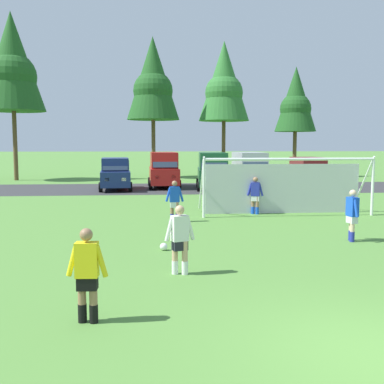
{
  "coord_description": "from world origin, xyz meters",
  "views": [
    {
      "loc": [
        -3.27,
        -6.12,
        3.03
      ],
      "look_at": [
        -2.08,
        7.33,
        1.65
      ],
      "focal_mm": 43.07,
      "sensor_mm": 36.0,
      "label": 1
    }
  ],
  "objects_px": {
    "player_winger_left": "(175,201)",
    "parked_car_slot_center_right": "(308,172)",
    "soccer_goal": "(284,185)",
    "player_trailing_back": "(352,215)",
    "parked_car_slot_far_left": "(115,173)",
    "parked_car_slot_left": "(164,169)",
    "player_striker_near": "(255,196)",
    "parked_car_slot_center_left": "(213,170)",
    "parked_car_slot_center": "(249,169)",
    "referee": "(87,276)",
    "soccer_ball": "(164,247)",
    "player_midfield_center": "(180,240)"
  },
  "relations": [
    {
      "from": "player_winger_left",
      "to": "parked_car_slot_center_right",
      "type": "bearing_deg",
      "value": 53.92
    },
    {
      "from": "soccer_goal",
      "to": "player_trailing_back",
      "type": "height_order",
      "value": "soccer_goal"
    },
    {
      "from": "parked_car_slot_far_left",
      "to": "parked_car_slot_left",
      "type": "distance_m",
      "value": 3.64
    },
    {
      "from": "player_striker_near",
      "to": "player_winger_left",
      "type": "relative_size",
      "value": 1.0
    },
    {
      "from": "parked_car_slot_left",
      "to": "player_striker_near",
      "type": "bearing_deg",
      "value": -74.49
    },
    {
      "from": "player_trailing_back",
      "to": "parked_car_slot_center_right",
      "type": "xyz_separation_m",
      "value": [
        4.96,
        18.36,
        0.29
      ]
    },
    {
      "from": "parked_car_slot_center_left",
      "to": "parked_car_slot_center_right",
      "type": "xyz_separation_m",
      "value": [
        7.06,
        0.84,
        -0.23
      ]
    },
    {
      "from": "parked_car_slot_left",
      "to": "soccer_goal",
      "type": "bearing_deg",
      "value": -69.46
    },
    {
      "from": "player_winger_left",
      "to": "parked_car_slot_far_left",
      "type": "bearing_deg",
      "value": 103.92
    },
    {
      "from": "soccer_goal",
      "to": "player_trailing_back",
      "type": "relative_size",
      "value": 4.54
    },
    {
      "from": "parked_car_slot_center_left",
      "to": "parked_car_slot_center",
      "type": "bearing_deg",
      "value": 14.17
    },
    {
      "from": "parked_car_slot_left",
      "to": "parked_car_slot_center",
      "type": "height_order",
      "value": "same"
    },
    {
      "from": "referee",
      "to": "player_striker_near",
      "type": "height_order",
      "value": "same"
    },
    {
      "from": "soccer_ball",
      "to": "player_striker_near",
      "type": "bearing_deg",
      "value": 57.92
    },
    {
      "from": "player_winger_left",
      "to": "player_trailing_back",
      "type": "relative_size",
      "value": 1.0
    },
    {
      "from": "player_winger_left",
      "to": "soccer_goal",
      "type": "bearing_deg",
      "value": 19.54
    },
    {
      "from": "player_striker_near",
      "to": "parked_car_slot_far_left",
      "type": "height_order",
      "value": "parked_car_slot_far_left"
    },
    {
      "from": "player_striker_near",
      "to": "player_midfield_center",
      "type": "bearing_deg",
      "value": -112.92
    },
    {
      "from": "player_striker_near",
      "to": "parked_car_slot_center_left",
      "type": "relative_size",
      "value": 0.33
    },
    {
      "from": "soccer_ball",
      "to": "player_midfield_center",
      "type": "bearing_deg",
      "value": -82.84
    },
    {
      "from": "player_winger_left",
      "to": "player_trailing_back",
      "type": "height_order",
      "value": "same"
    },
    {
      "from": "parked_car_slot_left",
      "to": "player_midfield_center",
      "type": "bearing_deg",
      "value": -90.57
    },
    {
      "from": "player_trailing_back",
      "to": "parked_car_slot_far_left",
      "type": "height_order",
      "value": "parked_car_slot_far_left"
    },
    {
      "from": "player_midfield_center",
      "to": "parked_car_slot_far_left",
      "type": "distance_m",
      "value": 21.18
    },
    {
      "from": "soccer_ball",
      "to": "parked_car_slot_center",
      "type": "height_order",
      "value": "parked_car_slot_center"
    },
    {
      "from": "referee",
      "to": "parked_car_slot_center_right",
      "type": "distance_m",
      "value": 27.41
    },
    {
      "from": "soccer_goal",
      "to": "referee",
      "type": "distance_m",
      "value": 13.87
    },
    {
      "from": "player_trailing_back",
      "to": "parked_car_slot_center_right",
      "type": "relative_size",
      "value": 0.35
    },
    {
      "from": "soccer_ball",
      "to": "player_winger_left",
      "type": "distance_m",
      "value": 5.01
    },
    {
      "from": "player_trailing_back",
      "to": "parked_car_slot_center_right",
      "type": "distance_m",
      "value": 19.02
    },
    {
      "from": "soccer_goal",
      "to": "player_winger_left",
      "type": "relative_size",
      "value": 4.54
    },
    {
      "from": "referee",
      "to": "parked_car_slot_left",
      "type": "bearing_deg",
      "value": 85.52
    },
    {
      "from": "soccer_ball",
      "to": "parked_car_slot_left",
      "type": "distance_m",
      "value": 19.96
    },
    {
      "from": "parked_car_slot_far_left",
      "to": "parked_car_slot_center",
      "type": "distance_m",
      "value": 9.38
    },
    {
      "from": "parked_car_slot_center",
      "to": "player_trailing_back",
      "type": "bearing_deg",
      "value": -91.92
    },
    {
      "from": "parked_car_slot_far_left",
      "to": "parked_car_slot_center",
      "type": "height_order",
      "value": "parked_car_slot_center"
    },
    {
      "from": "player_winger_left",
      "to": "parked_car_slot_left",
      "type": "relative_size",
      "value": 0.34
    },
    {
      "from": "parked_car_slot_center",
      "to": "soccer_goal",
      "type": "bearing_deg",
      "value": -95.0
    },
    {
      "from": "soccer_ball",
      "to": "player_striker_near",
      "type": "relative_size",
      "value": 0.13
    },
    {
      "from": "player_winger_left",
      "to": "parked_car_slot_center",
      "type": "xyz_separation_m",
      "value": [
        6.01,
        14.06,
        0.52
      ]
    },
    {
      "from": "player_winger_left",
      "to": "parked_car_slot_left",
      "type": "distance_m",
      "value": 15.0
    },
    {
      "from": "parked_car_slot_far_left",
      "to": "player_striker_near",
      "type": "bearing_deg",
      "value": -59.23
    },
    {
      "from": "player_striker_near",
      "to": "parked_car_slot_center_left",
      "type": "bearing_deg",
      "value": 91.7
    },
    {
      "from": "player_trailing_back",
      "to": "parked_car_slot_center_left",
      "type": "xyz_separation_m",
      "value": [
        -2.11,
        17.52,
        0.52
      ]
    },
    {
      "from": "player_trailing_back",
      "to": "parked_car_slot_far_left",
      "type": "distance_m",
      "value": 19.72
    },
    {
      "from": "parked_car_slot_left",
      "to": "player_winger_left",
      "type": "bearing_deg",
      "value": -89.9
    },
    {
      "from": "parked_car_slot_center",
      "to": "referee",
      "type": "bearing_deg",
      "value": -108.25
    },
    {
      "from": "soccer_goal",
      "to": "referee",
      "type": "bearing_deg",
      "value": -120.03
    },
    {
      "from": "soccer_ball",
      "to": "soccer_goal",
      "type": "bearing_deg",
      "value": 50.55
    },
    {
      "from": "player_winger_left",
      "to": "parked_car_slot_center_right",
      "type": "relative_size",
      "value": 0.35
    }
  ]
}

